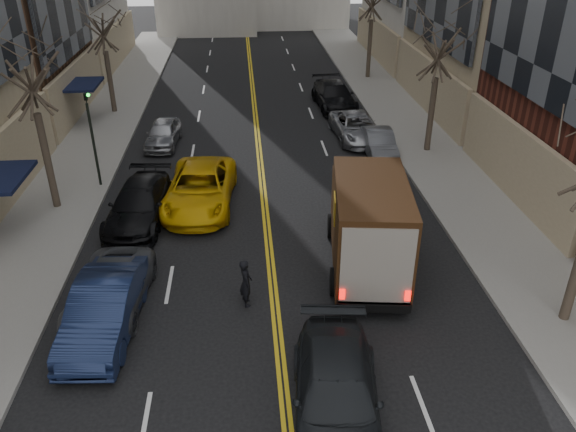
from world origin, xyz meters
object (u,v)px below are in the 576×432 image
Objects in this scene: ups_truck at (368,224)px; pedestrian at (246,283)px; observer_sedan at (336,395)px; taxi at (200,188)px.

pedestrian is at bearing -149.55° from ups_truck.
pedestrian reaches higher than observer_sedan.
pedestrian is at bearing -71.25° from taxi.
observer_sedan is 12.54m from taxi.
ups_truck reaches higher than taxi.
taxi is at bearing 146.14° from ups_truck.
observer_sedan is 0.93× the size of taxi.
ups_truck is 1.11× the size of taxi.
pedestrian is (-2.12, 4.82, 0.06)m from observer_sedan.
taxi reaches higher than observer_sedan.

